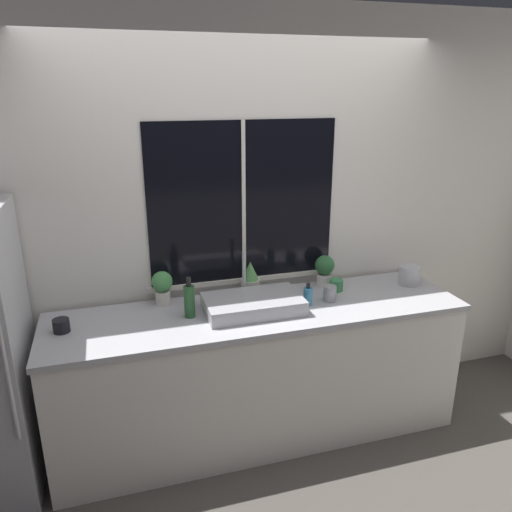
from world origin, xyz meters
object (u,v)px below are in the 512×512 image
kettle (409,274)px  mug_black (61,326)px  soap_bottle (308,296)px  bottle_tall (189,300)px  potted_plant_left (162,286)px  potted_plant_right (325,269)px  mug_green (336,285)px  mug_grey (330,293)px  potted_plant_center (250,279)px  sink (253,304)px

kettle → mug_black: bearing=-178.4°
soap_bottle → bottle_tall: size_ratio=0.57×
potted_plant_left → potted_plant_right: potted_plant_left is taller
soap_bottle → mug_green: (0.27, 0.16, -0.02)m
soap_bottle → mug_grey: size_ratio=1.43×
bottle_tall → mug_green: bottle_tall is taller
potted_plant_center → mug_black: size_ratio=2.46×
potted_plant_right → mug_black: potted_plant_right is taller
bottle_tall → mug_black: bottle_tall is taller
soap_bottle → kettle: bearing=8.5°
bottle_tall → mug_black: size_ratio=2.73×
sink → mug_grey: bearing=0.2°
potted_plant_center → mug_green: size_ratio=2.54×
potted_plant_left → mug_grey: bearing=-13.9°
sink → mug_green: 0.64m
potted_plant_left → bottle_tall: size_ratio=0.87×
bottle_tall → mug_green: (1.01, 0.12, -0.07)m
potted_plant_left → kettle: 1.68m
bottle_tall → potted_plant_center: bearing=27.3°
potted_plant_left → mug_green: size_ratio=2.46×
mug_black → kettle: bearing=1.6°
soap_bottle → potted_plant_center: bearing=137.9°
potted_plant_right → kettle: potted_plant_right is taller
potted_plant_left → mug_black: (-0.59, -0.21, -0.09)m
sink → mug_black: 1.11m
potted_plant_center → mug_grey: bearing=-29.1°
mug_green → sink: bearing=-167.0°
sink → mug_green: (0.63, 0.14, -0.01)m
mug_black → potted_plant_left: bearing=19.9°
potted_plant_right → soap_bottle: bearing=-130.7°
soap_bottle → mug_grey: 0.16m
mug_grey → soap_bottle: bearing=-174.5°
bottle_tall → kettle: 1.55m
potted_plant_left → potted_plant_right: 1.10m
sink → soap_bottle: size_ratio=4.10×
soap_bottle → potted_plant_right: bearing=49.3°
potted_plant_right → mug_grey: (-0.07, -0.25, -0.07)m
bottle_tall → mug_green: 1.02m
potted_plant_right → mug_green: 0.14m
sink → potted_plant_center: sink is taller
mug_green → mug_black: 1.74m
mug_green → potted_plant_left: bearing=174.4°
sink → potted_plant_right: sink is taller
mug_black → soap_bottle: bearing=-2.2°
potted_plant_center → kettle: 1.11m
bottle_tall → kettle: bottle_tall is taller
sink → potted_plant_center: size_ratio=2.61×
soap_bottle → kettle: kettle is taller
soap_bottle → mug_black: 1.46m
mug_green → potted_plant_center: bearing=169.0°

